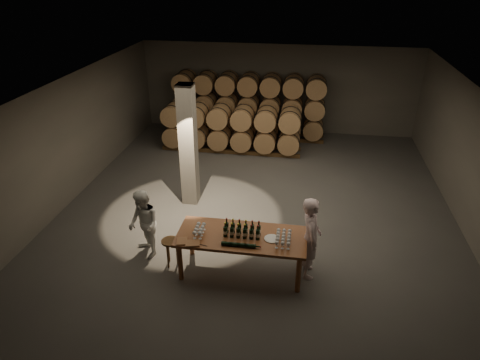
% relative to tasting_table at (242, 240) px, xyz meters
% --- Properties ---
extents(room, '(12.00, 12.00, 12.00)m').
position_rel_tasting_table_xyz_m(room, '(-1.80, 2.70, 0.80)').
color(room, '#514E4C').
rests_on(room, ground).
extents(tasting_table, '(2.60, 1.10, 0.90)m').
position_rel_tasting_table_xyz_m(tasting_table, '(0.00, 0.00, 0.00)').
color(tasting_table, brown).
rests_on(tasting_table, ground).
extents(barrel_stack_back, '(5.48, 0.95, 2.31)m').
position_rel_tasting_table_xyz_m(barrel_stack_back, '(-0.96, 7.70, 0.40)').
color(barrel_stack_back, '#52361C').
rests_on(barrel_stack_back, ground).
extents(barrel_stack_front, '(4.70, 0.95, 1.57)m').
position_rel_tasting_table_xyz_m(barrel_stack_front, '(-1.35, 6.30, 0.03)').
color(barrel_stack_front, '#52361C').
rests_on(barrel_stack_front, ground).
extents(bottle_cluster, '(0.73, 0.23, 0.33)m').
position_rel_tasting_table_xyz_m(bottle_cluster, '(0.01, -0.01, 0.22)').
color(bottle_cluster, black).
rests_on(bottle_cluster, tasting_table).
extents(lying_bottles, '(0.77, 0.08, 0.08)m').
position_rel_tasting_table_xyz_m(lying_bottles, '(0.01, -0.38, 0.14)').
color(lying_bottles, black).
rests_on(lying_bottles, tasting_table).
extents(glass_cluster_left, '(0.19, 0.41, 0.17)m').
position_rel_tasting_table_xyz_m(glass_cluster_left, '(-0.85, -0.08, 0.23)').
color(glass_cluster_left, silver).
rests_on(glass_cluster_left, tasting_table).
extents(glass_cluster_right, '(0.30, 0.52, 0.16)m').
position_rel_tasting_table_xyz_m(glass_cluster_right, '(0.84, -0.08, 0.22)').
color(glass_cluster_right, silver).
rests_on(glass_cluster_right, tasting_table).
extents(plate, '(0.30, 0.30, 0.02)m').
position_rel_tasting_table_xyz_m(plate, '(0.61, -0.03, 0.11)').
color(plate, white).
rests_on(plate, tasting_table).
extents(notebook_near, '(0.32, 0.28, 0.03)m').
position_rel_tasting_table_xyz_m(notebook_near, '(-0.90, -0.44, 0.12)').
color(notebook_near, brown).
rests_on(notebook_near, tasting_table).
extents(notebook_corner, '(0.26, 0.30, 0.02)m').
position_rel_tasting_table_xyz_m(notebook_corner, '(-1.12, -0.39, 0.12)').
color(notebook_corner, brown).
rests_on(notebook_corner, tasting_table).
extents(pen, '(0.15, 0.05, 0.01)m').
position_rel_tasting_table_xyz_m(pen, '(-0.68, -0.45, 0.11)').
color(pen, black).
rests_on(pen, tasting_table).
extents(stool, '(0.37, 0.37, 0.61)m').
position_rel_tasting_table_xyz_m(stool, '(-1.51, -0.01, -0.30)').
color(stool, '#52361C').
rests_on(stool, ground).
extents(person_man, '(0.49, 0.69, 1.78)m').
position_rel_tasting_table_xyz_m(person_man, '(1.36, 0.16, 0.09)').
color(person_man, silver).
rests_on(person_man, ground).
extents(person_woman, '(0.94, 0.96, 1.56)m').
position_rel_tasting_table_xyz_m(person_woman, '(-2.16, 0.25, -0.02)').
color(person_woman, white).
rests_on(person_woman, ground).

